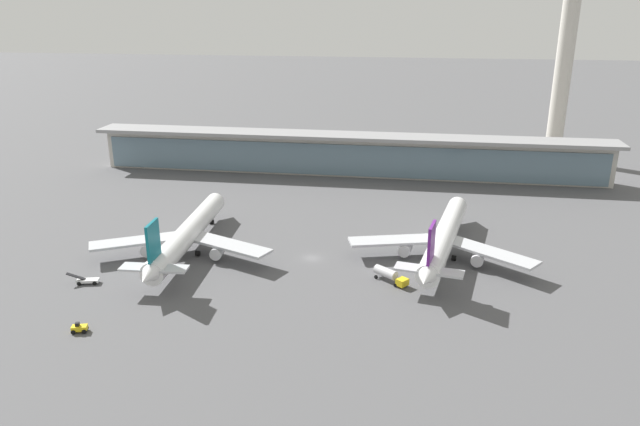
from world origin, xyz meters
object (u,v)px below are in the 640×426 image
Objects in this scene: service_truck_mid_apron_yellow at (79,328)px; control_tower at (566,46)px; airliner_centre_stand at (444,238)px; service_truck_under_wing_yellow at (389,275)px; airliner_left_stand at (187,234)px; service_truck_near_nose_white at (87,280)px.

control_tower is at bearing 53.13° from service_truck_mid_apron_yellow.
service_truck_under_wing_yellow is (-12.32, -16.23, -3.24)m from airliner_centre_stand.
airliner_left_stand is 7.23× the size of service_truck_under_wing_yellow.
control_tower reaches higher than airliner_centre_stand.
airliner_left_stand is at bearing -133.65° from control_tower.
service_truck_under_wing_yellow is at bearing 9.89° from service_truck_near_nose_white.
service_truck_near_nose_white is 0.09× the size of control_tower.
airliner_centre_stand reaches higher than service_truck_mid_apron_yellow.
airliner_left_stand is 18.42× the size of service_truck_mid_apron_yellow.
service_truck_near_nose_white reaches higher than service_truck_mid_apron_yellow.
service_truck_mid_apron_yellow is (9.46, -19.54, 0.07)m from service_truck_near_nose_white.
control_tower is at bearing 64.39° from service_truck_under_wing_yellow.
control_tower reaches higher than airliner_left_stand.
service_truck_mid_apron_yellow is 197.59m from control_tower.
service_truck_near_nose_white is at bearing 115.84° from service_truck_mid_apron_yellow.
airliner_centre_stand is at bearing 34.43° from service_truck_mid_apron_yellow.
airliner_centre_stand is 20.63m from service_truck_under_wing_yellow.
airliner_left_stand reaches higher than service_truck_under_wing_yellow.
control_tower is (109.30, 114.59, 38.95)m from airliner_left_stand.
service_truck_under_wing_yellow is at bearing -127.21° from airliner_centre_stand.
service_truck_under_wing_yellow is (66.12, 11.52, 0.90)m from service_truck_near_nose_white.
control_tower reaches higher than service_truck_under_wing_yellow.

